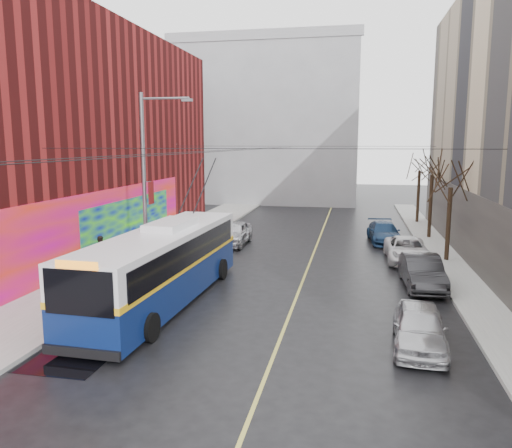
# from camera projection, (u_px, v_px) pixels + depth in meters

# --- Properties ---
(ground) EXTENTS (140.00, 140.00, 0.00)m
(ground) POSITION_uv_depth(u_px,v_px,m) (212.00, 377.00, 14.25)
(ground) COLOR black
(ground) RESTS_ON ground
(sidewalk_left) EXTENTS (4.00, 60.00, 0.15)m
(sidewalk_left) POSITION_uv_depth(u_px,v_px,m) (133.00, 263.00, 27.40)
(sidewalk_left) COLOR gray
(sidewalk_left) RESTS_ON ground
(sidewalk_right) EXTENTS (2.00, 60.00, 0.15)m
(sidewalk_right) POSITION_uv_depth(u_px,v_px,m) (460.00, 280.00, 24.12)
(sidewalk_right) COLOR gray
(sidewalk_right) RESTS_ON ground
(lane_line) EXTENTS (0.12, 50.00, 0.01)m
(lane_line) POSITION_uv_depth(u_px,v_px,m) (309.00, 264.00, 27.52)
(lane_line) COLOR #BFB74C
(lane_line) RESTS_ON ground
(building_left) EXTENTS (12.11, 36.00, 14.00)m
(building_left) POSITION_uv_depth(u_px,v_px,m) (18.00, 137.00, 29.76)
(building_left) COLOR #541011
(building_left) RESTS_ON ground
(building_far) EXTENTS (20.50, 12.10, 18.00)m
(building_far) POSITION_uv_depth(u_px,v_px,m) (270.00, 122.00, 57.51)
(building_far) COLOR gray
(building_far) RESTS_ON ground
(streetlight_pole) EXTENTS (2.65, 0.60, 9.00)m
(streetlight_pole) POSITION_uv_depth(u_px,v_px,m) (147.00, 180.00, 24.34)
(streetlight_pole) COLOR slate
(streetlight_pole) RESTS_ON ground
(catenary_wires) EXTENTS (18.00, 60.00, 0.22)m
(catenary_wires) POSITION_uv_depth(u_px,v_px,m) (241.00, 150.00, 28.04)
(catenary_wires) COLOR black
(tree_near) EXTENTS (3.20, 3.20, 6.40)m
(tree_near) POSITION_uv_depth(u_px,v_px,m) (452.00, 173.00, 27.21)
(tree_near) COLOR black
(tree_near) RESTS_ON ground
(tree_mid) EXTENTS (3.20, 3.20, 6.68)m
(tree_mid) POSITION_uv_depth(u_px,v_px,m) (433.00, 163.00, 33.94)
(tree_mid) COLOR black
(tree_mid) RESTS_ON ground
(tree_far) EXTENTS (3.20, 3.20, 6.57)m
(tree_far) POSITION_uv_depth(u_px,v_px,m) (420.00, 161.00, 40.73)
(tree_far) COLOR black
(tree_far) RESTS_ON ground
(puddle) EXTENTS (2.49, 3.18, 0.01)m
(puddle) POSITION_uv_depth(u_px,v_px,m) (75.00, 354.00, 15.79)
(puddle) COLOR black
(puddle) RESTS_ON ground
(pigeons_flying) EXTENTS (5.20, 2.40, 1.09)m
(pigeons_flying) POSITION_uv_depth(u_px,v_px,m) (226.00, 137.00, 22.90)
(pigeons_flying) COLOR slate
(trolleybus) EXTENTS (3.25, 12.46, 5.86)m
(trolleybus) POSITION_uv_depth(u_px,v_px,m) (163.00, 265.00, 20.69)
(trolleybus) COLOR #0A1A4E
(trolleybus) RESTS_ON ground
(parked_car_a) EXTENTS (1.92, 4.23, 1.41)m
(parked_car_a) POSITION_uv_depth(u_px,v_px,m) (419.00, 327.00, 16.17)
(parked_car_a) COLOR #BABABF
(parked_car_a) RESTS_ON ground
(parked_car_b) EXTENTS (1.81, 4.64, 1.51)m
(parked_car_b) POSITION_uv_depth(u_px,v_px,m) (422.00, 272.00, 22.95)
(parked_car_b) COLOR #27272A
(parked_car_b) RESTS_ON ground
(parked_car_c) EXTENTS (2.36, 4.93, 1.36)m
(parked_car_c) POSITION_uv_depth(u_px,v_px,m) (407.00, 250.00, 28.06)
(parked_car_c) COLOR silver
(parked_car_c) RESTS_ON ground
(parked_car_d) EXTENTS (2.37, 4.89, 1.37)m
(parked_car_d) POSITION_uv_depth(u_px,v_px,m) (384.00, 233.00, 33.38)
(parked_car_d) COLOR navy
(parked_car_d) RESTS_ON ground
(following_car) EXTENTS (1.92, 4.58, 1.55)m
(following_car) POSITION_uv_depth(u_px,v_px,m) (234.00, 233.00, 32.71)
(following_car) COLOR silver
(following_car) RESTS_ON ground
(pedestrian_a) EXTENTS (0.59, 0.69, 1.61)m
(pedestrian_a) POSITION_uv_depth(u_px,v_px,m) (125.00, 254.00, 25.77)
(pedestrian_a) COLOR black
(pedestrian_a) RESTS_ON sidewalk_left
(pedestrian_b) EXTENTS (0.68, 0.83, 1.58)m
(pedestrian_b) POSITION_uv_depth(u_px,v_px,m) (101.00, 250.00, 26.67)
(pedestrian_b) COLOR black
(pedestrian_b) RESTS_ON sidewalk_left
(pedestrian_c) EXTENTS (1.30, 1.38, 1.88)m
(pedestrian_c) POSITION_uv_depth(u_px,v_px,m) (130.00, 261.00, 23.54)
(pedestrian_c) COLOR black
(pedestrian_c) RESTS_ON sidewalk_left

